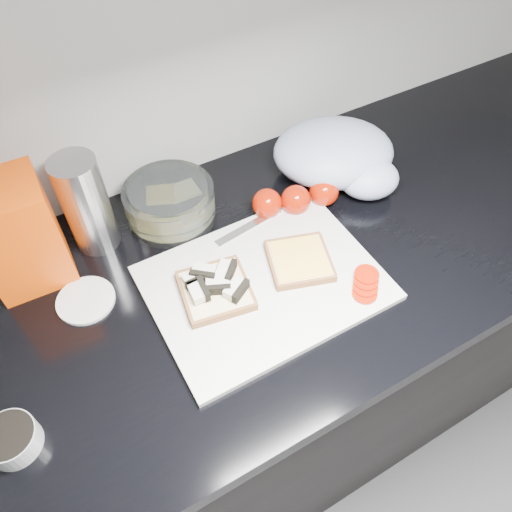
{
  "coord_description": "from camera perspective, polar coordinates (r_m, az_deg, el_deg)",
  "views": [
    {
      "loc": [
        -0.18,
        0.7,
        1.62
      ],
      "look_at": [
        0.09,
        1.18,
        0.95
      ],
      "focal_mm": 35.0,
      "sensor_mm": 36.0,
      "label": 1
    }
  ],
  "objects": [
    {
      "name": "base_cabinet",
      "position": [
        1.31,
        -4.25,
        -15.47
      ],
      "size": [
        3.5,
        0.6,
        0.86
      ],
      "primitive_type": "cube",
      "color": "black",
      "rests_on": "ground"
    },
    {
      "name": "countertop",
      "position": [
        0.92,
        -5.87,
        -3.98
      ],
      "size": [
        3.5,
        0.64,
        0.04
      ],
      "primitive_type": "cube",
      "color": "black",
      "rests_on": "base_cabinet"
    },
    {
      "name": "cutting_board",
      "position": [
        0.89,
        0.96,
        -3.09
      ],
      "size": [
        0.4,
        0.3,
        0.01
      ],
      "primitive_type": "cube",
      "color": "silver",
      "rests_on": "countertop"
    },
    {
      "name": "bread_left",
      "position": [
        0.86,
        -4.72,
        -3.69
      ],
      "size": [
        0.14,
        0.14,
        0.04
      ],
      "rotation": [
        0.0,
        0.0,
        -0.17
      ],
      "color": "beige",
      "rests_on": "cutting_board"
    },
    {
      "name": "bread_right",
      "position": [
        0.91,
        4.98,
        -0.53
      ],
      "size": [
        0.14,
        0.14,
        0.02
      ],
      "rotation": [
        0.0,
        0.0,
        -0.31
      ],
      "color": "beige",
      "rests_on": "cutting_board"
    },
    {
      "name": "tomato_slices",
      "position": [
        0.89,
        12.42,
        -3.14
      ],
      "size": [
        0.08,
        0.08,
        0.02
      ],
      "rotation": [
        0.0,
        0.0,
        0.4
      ],
      "color": "#9F1703",
      "rests_on": "cutting_board"
    },
    {
      "name": "knife",
      "position": [
        0.99,
        2.16,
        5.14
      ],
      "size": [
        0.22,
        0.05,
        0.01
      ],
      "rotation": [
        0.0,
        0.0,
        0.14
      ],
      "color": "silver",
      "rests_on": "cutting_board"
    },
    {
      "name": "seed_tub",
      "position": [
        0.82,
        -26.19,
        -18.26
      ],
      "size": [
        0.08,
        0.08,
        0.04
      ],
      "color": "#929796",
      "rests_on": "countertop"
    },
    {
      "name": "tub_lid",
      "position": [
        0.92,
        -18.87,
        -4.81
      ],
      "size": [
        0.11,
        0.11,
        0.01
      ],
      "primitive_type": "cylinder",
      "rotation": [
        0.0,
        0.0,
        0.05
      ],
      "color": "silver",
      "rests_on": "countertop"
    },
    {
      "name": "glass_bowl",
      "position": [
        0.99,
        -9.79,
        5.97
      ],
      "size": [
        0.18,
        0.18,
        0.07
      ],
      "rotation": [
        0.0,
        0.0,
        -0.39
      ],
      "color": "silver",
      "rests_on": "countertop"
    },
    {
      "name": "bread_bag",
      "position": [
        0.93,
        -25.57,
        2.24
      ],
      "size": [
        0.13,
        0.12,
        0.2
      ],
      "primitive_type": "cube",
      "rotation": [
        0.0,
        0.0,
        -0.04
      ],
      "color": "#EF5203",
      "rests_on": "countertop"
    },
    {
      "name": "steel_canister",
      "position": [
        0.94,
        -18.82,
        5.58
      ],
      "size": [
        0.08,
        0.08,
        0.19
      ],
      "primitive_type": "cylinder",
      "color": "#B1B1B6",
      "rests_on": "countertop"
    },
    {
      "name": "grocery_bag",
      "position": [
        1.07,
        9.4,
        11.22
      ],
      "size": [
        0.31,
        0.3,
        0.11
      ],
      "rotation": [
        0.0,
        0.0,
        -0.4
      ],
      "color": "#A4AEC9",
      "rests_on": "countertop"
    },
    {
      "name": "whole_tomatoes",
      "position": [
        1.0,
        4.56,
        6.59
      ],
      "size": [
        0.18,
        0.09,
        0.06
      ],
      "rotation": [
        0.0,
        0.0,
        0.2
      ],
      "color": "#9F1703",
      "rests_on": "countertop"
    }
  ]
}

